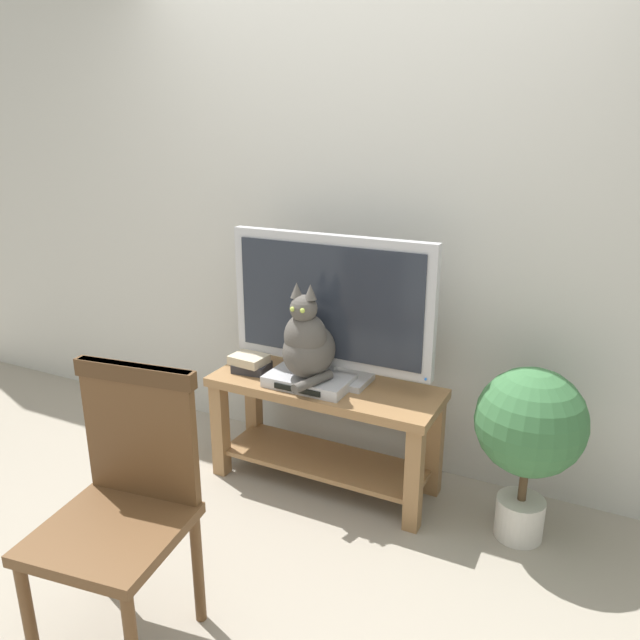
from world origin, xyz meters
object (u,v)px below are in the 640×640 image
object	(u,v)px
tv_stand	(325,416)
book_stack	(250,363)
potted_plant	(530,430)
media_box	(309,380)
tv	(330,306)
wooden_chair	(125,492)
cat	(308,343)

from	to	relation	value
tv_stand	book_stack	bearing A→B (deg)	-175.96
tv_stand	potted_plant	bearing A→B (deg)	0.18
tv_stand	media_box	distance (m)	0.22
tv	wooden_chair	world-z (taller)	tv
cat	potted_plant	distance (m)	1.04
tv_stand	book_stack	distance (m)	0.46
tv_stand	media_box	bearing A→B (deg)	-135.71
tv	wooden_chair	xyz separation A→B (m)	(-0.18, -1.20, -0.36)
media_box	tv_stand	bearing A→B (deg)	44.29
tv	potted_plant	distance (m)	1.03
tv_stand	media_box	size ratio (longest dim) A/B	2.82
book_stack	potted_plant	distance (m)	1.36
media_box	cat	world-z (taller)	cat
tv_stand	wooden_chair	size ratio (longest dim) A/B	1.16
cat	potted_plant	world-z (taller)	cat
wooden_chair	book_stack	size ratio (longest dim) A/B	5.04
potted_plant	tv_stand	bearing A→B (deg)	-179.82
tv_stand	book_stack	size ratio (longest dim) A/B	5.83
media_box	cat	size ratio (longest dim) A/B	0.87
book_stack	potted_plant	bearing A→B (deg)	1.33
media_box	book_stack	distance (m)	0.35
cat	book_stack	bearing A→B (deg)	173.20
media_box	potted_plant	bearing A→B (deg)	3.24
tv	media_box	bearing A→B (deg)	-116.57
potted_plant	wooden_chair	bearing A→B (deg)	-134.79
tv_stand	media_box	world-z (taller)	media_box
tv_stand	cat	world-z (taller)	cat
cat	book_stack	size ratio (longest dim) A/B	2.38
tv_stand	tv	xyz separation A→B (m)	(0.00, 0.06, 0.55)
cat	media_box	bearing A→B (deg)	93.94
tv_stand	media_box	xyz separation A→B (m)	(-0.06, -0.05, 0.20)
media_box	book_stack	xyz separation A→B (m)	(-0.35, 0.03, 0.02)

